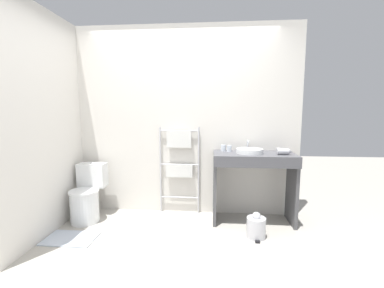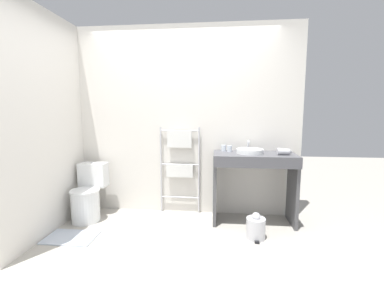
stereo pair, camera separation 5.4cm
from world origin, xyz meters
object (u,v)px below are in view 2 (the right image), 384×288
at_px(toilet, 88,196).
at_px(cup_near_wall, 224,148).
at_px(trash_bin, 256,227).
at_px(cup_near_edge, 230,149).
at_px(sink_basin, 250,151).
at_px(hair_dryer, 284,152).
at_px(towel_radiator, 180,158).

height_order(toilet, cup_near_wall, cup_near_wall).
distance_m(toilet, trash_bin, 2.17).
xyz_separation_m(cup_near_wall, trash_bin, (0.36, -0.59, -0.81)).
height_order(toilet, trash_bin, toilet).
relative_size(cup_near_edge, trash_bin, 0.28).
xyz_separation_m(toilet, trash_bin, (2.14, -0.31, -0.19)).
height_order(sink_basin, hair_dryer, hair_dryer).
height_order(cup_near_wall, cup_near_edge, cup_near_edge).
relative_size(sink_basin, hair_dryer, 1.83).
bearing_deg(hair_dryer, cup_near_wall, 163.88).
xyz_separation_m(towel_radiator, hair_dryer, (1.32, -0.26, 0.15)).
relative_size(cup_near_wall, cup_near_edge, 0.98).
xyz_separation_m(sink_basin, trash_bin, (0.04, -0.43, -0.80)).
distance_m(toilet, hair_dryer, 2.58).
bearing_deg(towel_radiator, cup_near_wall, -4.60).
bearing_deg(toilet, towel_radiator, 15.36).
bearing_deg(toilet, cup_near_wall, 8.81).
bearing_deg(hair_dryer, trash_bin, -133.85).
xyz_separation_m(hair_dryer, trash_bin, (-0.36, -0.38, -0.81)).
height_order(towel_radiator, sink_basin, towel_radiator).
height_order(cup_near_wall, trash_bin, cup_near_wall).
xyz_separation_m(sink_basin, hair_dryer, (0.40, -0.06, 0.01)).
distance_m(cup_near_wall, trash_bin, 1.06).
bearing_deg(cup_near_edge, toilet, -173.10).
bearing_deg(towel_radiator, hair_dryer, -11.00).
relative_size(hair_dryer, trash_bin, 0.61).
height_order(sink_basin, trash_bin, sink_basin).
bearing_deg(cup_near_edge, trash_bin, -61.91).
bearing_deg(cup_near_edge, cup_near_wall, 145.42).
xyz_separation_m(sink_basin, cup_near_wall, (-0.32, 0.15, 0.01)).
bearing_deg(towel_radiator, toilet, -164.64).
distance_m(sink_basin, cup_near_edge, 0.27).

